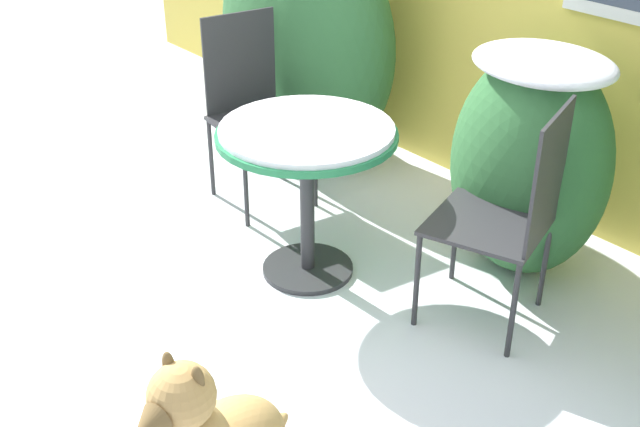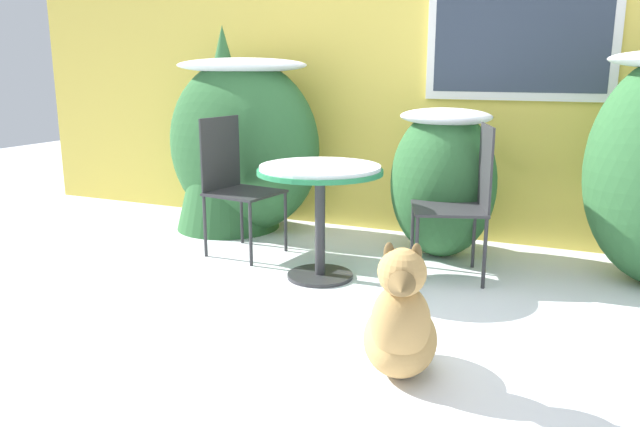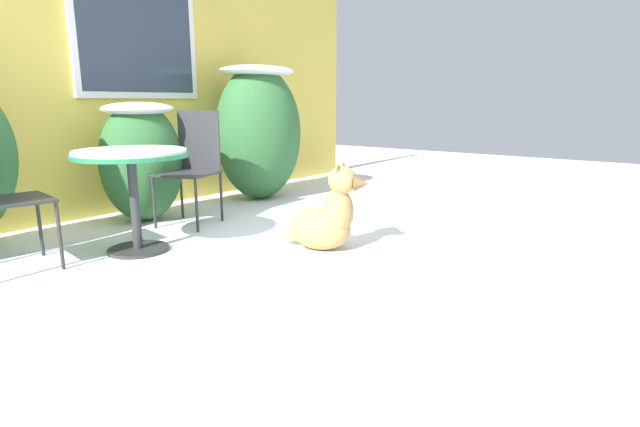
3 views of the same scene
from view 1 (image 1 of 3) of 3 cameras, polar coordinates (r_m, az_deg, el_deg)
The scene contains 7 objects.
ground_plane at distance 3.25m, azimuth -8.34°, elevation -11.84°, with size 16.00×16.00×0.00m, color white.
shrub_left at distance 4.82m, azimuth -1.14°, elevation 12.72°, with size 1.37×0.69×1.43m.
shrub_middle at distance 3.75m, azimuth 14.74°, elevation 3.86°, with size 0.76×0.64×1.08m.
evergreen_bush at distance 4.94m, azimuth -2.19°, elevation 14.24°, with size 0.88×0.88×1.69m.
patio_table at distance 3.56m, azimuth -0.94°, elevation 4.24°, with size 0.81×0.81×0.75m.
patio_chair_near_table at distance 3.33m, azimuth 13.43°, elevation 0.13°, with size 0.58×0.58×1.00m.
patio_chair_far_side at distance 4.34m, azimuth -4.83°, elevation 7.83°, with size 0.51×0.51×1.00m.
Camera 1 is at (2.16, -1.19, 2.12)m, focal length 45.00 mm.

